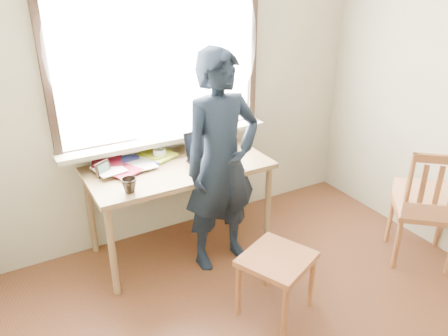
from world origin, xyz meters
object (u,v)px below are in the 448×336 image
desk (179,174)px  work_chair (277,265)px  laptop (209,154)px  mug_white (159,154)px  side_chair (427,202)px  person (222,163)px  mug_dark (129,185)px

desk → work_chair: desk is taller
laptop → work_chair: bearing=-90.7°
mug_white → side_chair: 2.22m
side_chair → person: bearing=150.6°
person → laptop: bearing=79.5°
desk → side_chair: size_ratio=1.43×
mug_white → work_chair: (0.34, -1.25, -0.44)m
desk → work_chair: bearing=-76.3°
laptop → person: bearing=-98.1°
mug_dark → work_chair: (0.75, -0.79, -0.45)m
laptop → mug_white: (-0.35, 0.24, -0.01)m
laptop → side_chair: (1.40, -1.10, -0.31)m
laptop → work_chair: 1.12m
mug_dark → person: (0.72, -0.07, 0.04)m
side_chair → person: size_ratio=0.58×
mug_dark → laptop: bearing=16.3°
side_chair → person: person is taller
desk → laptop: size_ratio=3.97×
desk → side_chair: bearing=-34.2°
mug_dark → work_chair: bearing=-46.8°
work_chair → mug_dark: bearing=133.2°
work_chair → side_chair: bearing=-3.5°
mug_dark → person: 0.72m
mug_white → work_chair: bearing=-75.0°
mug_white → desk: bearing=-68.7°
mug_white → work_chair: 1.37m
desk → mug_white: (-0.08, 0.21, 0.12)m
mug_white → person: bearing=-59.8°
laptop → person: 0.29m
side_chair → person: 1.69m
mug_white → mug_dark: bearing=-131.9°
mug_white → mug_dark: size_ratio=0.96×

